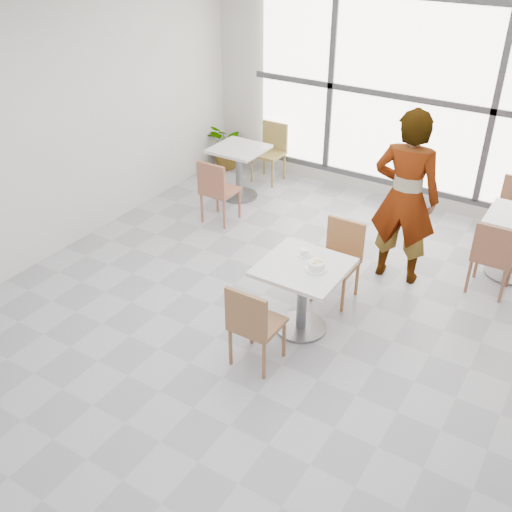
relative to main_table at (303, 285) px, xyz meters
The scene contains 16 objects.
floor 0.60m from the main_table, 151.05° to the right, with size 7.00×7.00×0.00m, color #9E9EA5.
ceiling 2.49m from the main_table, 151.05° to the right, with size 7.00×7.00×0.00m, color white.
wall_back 3.51m from the main_table, 94.38° to the left, with size 6.00×6.00×0.00m, color silver.
wall_left 3.40m from the main_table, behind, with size 7.00×7.00×0.00m, color silver.
window 3.44m from the main_table, 94.46° to the left, with size 4.60×0.07×2.52m.
main_table is the anchor object (origin of this frame).
chair_near 0.73m from the main_table, 99.16° to the right, with size 0.42×0.42×0.87m.
chair_far 0.75m from the main_table, 86.19° to the left, with size 0.42×0.42×0.87m.
oatmeal_bowl 0.30m from the main_table, ahead, with size 0.21×0.21×0.10m.
coffee_cup 0.32m from the main_table, 116.84° to the left, with size 0.16×0.13×0.07m.
person 1.58m from the main_table, 72.57° to the left, with size 0.72×0.47×1.97m, color black.
bg_table_left 3.16m from the main_table, 134.70° to the left, with size 0.70×0.70×0.75m.
bg_chair_left_near 2.48m from the main_table, 144.97° to the left, with size 0.42×0.42×0.87m.
bg_chair_left_far 3.72m from the main_table, 125.46° to the left, with size 0.42×0.42×0.87m.
bg_chair_right_near 2.16m from the main_table, 48.91° to the left, with size 0.42×0.42×0.87m.
plant_left 4.24m from the main_table, 134.26° to the left, with size 0.65×0.57×0.72m, color #4A7741.
Camera 1 is at (2.40, -4.13, 3.75)m, focal length 41.64 mm.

